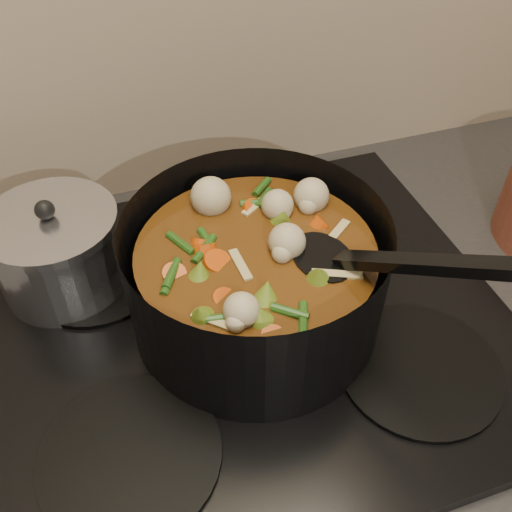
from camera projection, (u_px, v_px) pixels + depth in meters
name	position (u px, v px, depth m)	size (l,w,h in m)	color
counter	(249.00, 489.00, 1.01)	(2.64, 0.64, 0.91)	brown
stovetop	(246.00, 323.00, 0.69)	(0.62, 0.54, 0.03)	black
stockpot	(257.00, 277.00, 0.64)	(0.37, 0.38, 0.21)	black
saucepan	(58.00, 251.00, 0.69)	(0.16, 0.16, 0.13)	silver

